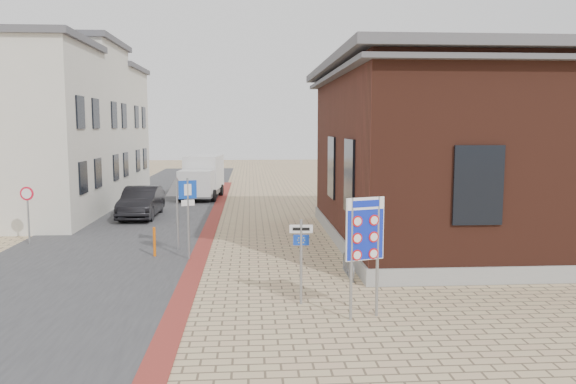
{
  "coord_description": "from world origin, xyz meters",
  "views": [
    {
      "loc": [
        -0.24,
        -13.92,
        4.42
      ],
      "look_at": [
        1.03,
        4.85,
        2.2
      ],
      "focal_mm": 35.0,
      "sensor_mm": 36.0,
      "label": 1
    }
  ],
  "objects_px": {
    "sedan": "(141,202)",
    "box_truck": "(202,177)",
    "border_sign": "(365,232)",
    "essen_sign": "(301,249)",
    "parking_sign": "(188,204)",
    "bollard": "(154,242)"
  },
  "relations": [
    {
      "from": "border_sign",
      "to": "box_truck",
      "type": "bearing_deg",
      "value": 86.48
    },
    {
      "from": "box_truck",
      "to": "border_sign",
      "type": "bearing_deg",
      "value": -70.26
    },
    {
      "from": "parking_sign",
      "to": "bollard",
      "type": "relative_size",
      "value": 2.68
    },
    {
      "from": "essen_sign",
      "to": "bollard",
      "type": "height_order",
      "value": "essen_sign"
    },
    {
      "from": "box_truck",
      "to": "bollard",
      "type": "xyz_separation_m",
      "value": [
        -0.31,
        -15.49,
        -0.84
      ]
    },
    {
      "from": "box_truck",
      "to": "parking_sign",
      "type": "bearing_deg",
      "value": -81.22
    },
    {
      "from": "parking_sign",
      "to": "bollard",
      "type": "distance_m",
      "value": 1.89
    },
    {
      "from": "essen_sign",
      "to": "parking_sign",
      "type": "relative_size",
      "value": 0.78
    },
    {
      "from": "box_truck",
      "to": "border_sign",
      "type": "distance_m",
      "value": 22.69
    },
    {
      "from": "border_sign",
      "to": "essen_sign",
      "type": "xyz_separation_m",
      "value": [
        -1.36,
        1.1,
        -0.64
      ]
    },
    {
      "from": "essen_sign",
      "to": "parking_sign",
      "type": "xyz_separation_m",
      "value": [
        -3.29,
        4.9,
        0.49
      ]
    },
    {
      "from": "bollard",
      "to": "border_sign",
      "type": "bearing_deg",
      "value": -47.97
    },
    {
      "from": "essen_sign",
      "to": "bollard",
      "type": "xyz_separation_m",
      "value": [
        -4.5,
        5.4,
        -0.88
      ]
    },
    {
      "from": "border_sign",
      "to": "essen_sign",
      "type": "distance_m",
      "value": 1.86
    },
    {
      "from": "border_sign",
      "to": "parking_sign",
      "type": "bearing_deg",
      "value": 110.12
    },
    {
      "from": "parking_sign",
      "to": "bollard",
      "type": "bearing_deg",
      "value": 136.43
    },
    {
      "from": "box_truck",
      "to": "sedan",
      "type": "bearing_deg",
      "value": -102.79
    },
    {
      "from": "essen_sign",
      "to": "border_sign",
      "type": "bearing_deg",
      "value": -33.86
    },
    {
      "from": "sedan",
      "to": "box_truck",
      "type": "height_order",
      "value": "box_truck"
    },
    {
      "from": "sedan",
      "to": "box_truck",
      "type": "distance_m",
      "value": 7.46
    },
    {
      "from": "border_sign",
      "to": "parking_sign",
      "type": "xyz_separation_m",
      "value": [
        -4.65,
        6.0,
        -0.15
      ]
    },
    {
      "from": "sedan",
      "to": "border_sign",
      "type": "distance_m",
      "value": 16.94
    }
  ]
}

